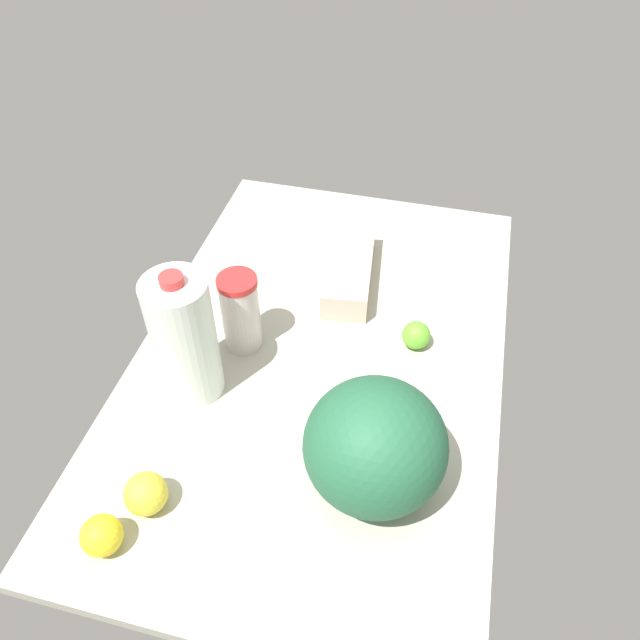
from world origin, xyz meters
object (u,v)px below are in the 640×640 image
object	(u,v)px
watermelon	(375,446)
lime_beside_bowl	(416,335)
tumbler_cup	(241,312)
lemon_near_front	(146,494)
lemon_loose	(102,535)
milk_jug	(184,339)
egg_carton	(349,270)

from	to	relation	value
watermelon	lime_beside_bowl	xyz separation A→B (cm)	(34.77, -2.97, -8.22)
tumbler_cup	lime_beside_bowl	size ratio (longest dim) A/B	3.02
watermelon	lemon_near_front	size ratio (longest dim) A/B	3.23
lemon_loose	lime_beside_bowl	world-z (taller)	lemon_loose
milk_jug	lemon_near_front	distance (cm)	28.48
tumbler_cup	egg_carton	world-z (taller)	tumbler_cup
watermelon	milk_jug	size ratio (longest dim) A/B	0.82
lemon_loose	lime_beside_bowl	xyz separation A→B (cm)	(56.88, -43.09, -0.41)
egg_carton	lemon_near_front	bearing A→B (deg)	155.48
egg_carton	lime_beside_bowl	world-z (taller)	egg_carton
lemon_loose	lime_beside_bowl	distance (cm)	71.36
watermelon	egg_carton	distance (cm)	54.47
watermelon	tumbler_cup	size ratio (longest dim) A/B	1.32
lime_beside_bowl	watermelon	bearing A→B (deg)	175.12
tumbler_cup	egg_carton	size ratio (longest dim) A/B	0.65
egg_carton	lemon_near_front	world-z (taller)	lemon_near_front
lemon_loose	lime_beside_bowl	bearing A→B (deg)	-37.14
lemon_loose	lemon_near_front	size ratio (longest dim) A/B	0.92
tumbler_cup	egg_carton	bearing A→B (deg)	-35.07
milk_jug	tumbler_cup	bearing A→B (deg)	-22.98
milk_jug	egg_carton	world-z (taller)	milk_jug
watermelon	egg_carton	bearing A→B (deg)	16.42
milk_jug	lemon_near_front	world-z (taller)	milk_jug
tumbler_cup	egg_carton	distance (cm)	31.25
tumbler_cup	lime_beside_bowl	xyz separation A→B (cm)	(8.20, -35.85, -6.15)
lemon_loose	tumbler_cup	bearing A→B (deg)	-8.45
egg_carton	lemon_loose	world-z (taller)	same
watermelon	tumbler_cup	world-z (taller)	watermelon
milk_jug	egg_carton	xyz separation A→B (cm)	(38.91, -23.49, -10.51)
lemon_near_front	lime_beside_bowl	bearing A→B (deg)	-39.02
egg_carton	lemon_loose	xyz separation A→B (cm)	(-73.82, 24.88, 0.01)
tumbler_cup	lemon_near_front	distance (cm)	40.76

